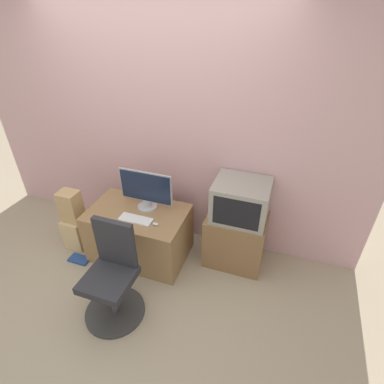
# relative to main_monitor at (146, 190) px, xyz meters

# --- Properties ---
(ground_plane) EXTENTS (12.00, 12.00, 0.00)m
(ground_plane) POSITION_rel_main_monitor_xyz_m (-0.01, -0.90, -0.79)
(ground_plane) COLOR tan
(wall_back) EXTENTS (4.40, 0.05, 2.60)m
(wall_back) POSITION_rel_main_monitor_xyz_m (-0.01, 0.42, 0.51)
(wall_back) COLOR #CC9EA3
(wall_back) RESTS_ON ground_plane
(desk) EXTENTS (1.02, 0.64, 0.58)m
(desk) POSITION_rel_main_monitor_xyz_m (-0.07, -0.11, -0.50)
(desk) COLOR #937047
(desk) RESTS_ON ground_plane
(side_stand) EXTENTS (0.60, 0.45, 0.58)m
(side_stand) POSITION_rel_main_monitor_xyz_m (0.93, 0.13, -0.50)
(side_stand) COLOR olive
(side_stand) RESTS_ON ground_plane
(main_monitor) EXTENTS (0.57, 0.21, 0.42)m
(main_monitor) POSITION_rel_main_monitor_xyz_m (0.00, 0.00, 0.00)
(main_monitor) COLOR #B2B2B7
(main_monitor) RESTS_ON desk
(keyboard) EXTENTS (0.34, 0.13, 0.01)m
(keyboard) POSITION_rel_main_monitor_xyz_m (-0.01, -0.24, -0.21)
(keyboard) COLOR white
(keyboard) RESTS_ON desk
(mouse) EXTENTS (0.06, 0.03, 0.03)m
(mouse) POSITION_rel_main_monitor_xyz_m (0.21, -0.25, -0.20)
(mouse) COLOR silver
(mouse) RESTS_ON desk
(crt_tv) EXTENTS (0.53, 0.46, 0.39)m
(crt_tv) POSITION_rel_main_monitor_xyz_m (0.95, 0.15, -0.02)
(crt_tv) COLOR gray
(crt_tv) RESTS_ON side_stand
(office_chair) EXTENTS (0.54, 0.54, 0.93)m
(office_chair) POSITION_rel_main_monitor_xyz_m (0.06, -0.83, -0.41)
(office_chair) COLOR #333333
(office_chair) RESTS_ON ground_plane
(cardboard_box_lower) EXTENTS (0.23, 0.26, 0.36)m
(cardboard_box_lower) POSITION_rel_main_monitor_xyz_m (-0.83, -0.21, -0.61)
(cardboard_box_lower) COLOR #D1B27F
(cardboard_box_lower) RESTS_ON ground_plane
(cardboard_box_upper) EXTENTS (0.21, 0.18, 0.36)m
(cardboard_box_upper) POSITION_rel_main_monitor_xyz_m (-0.83, -0.21, -0.26)
(cardboard_box_upper) COLOR tan
(cardboard_box_upper) RESTS_ON cardboard_box_lower
(book) EXTENTS (0.23, 0.12, 0.02)m
(book) POSITION_rel_main_monitor_xyz_m (-0.67, -0.45, -0.78)
(book) COLOR navy
(book) RESTS_ON ground_plane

